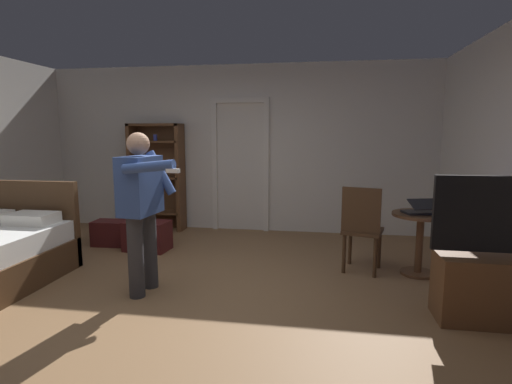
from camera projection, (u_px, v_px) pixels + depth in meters
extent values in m
plane|color=olive|center=(173.00, 302.00, 3.71)|extent=(6.84, 6.84, 0.00)
cube|color=silver|center=(237.00, 149.00, 6.41)|extent=(6.46, 0.12, 2.65)
cube|color=white|center=(215.00, 167.00, 6.43)|extent=(0.08, 0.08, 2.05)
cube|color=white|center=(266.00, 168.00, 6.29)|extent=(0.08, 0.08, 2.05)
cube|color=white|center=(240.00, 100.00, 6.20)|extent=(0.93, 0.08, 0.08)
cube|color=#4C331E|center=(26.00, 223.00, 4.74)|extent=(1.37, 0.08, 1.02)
cube|color=white|center=(32.00, 218.00, 4.42)|extent=(0.50, 0.34, 0.12)
cube|color=brown|center=(134.00, 177.00, 6.49)|extent=(0.06, 0.32, 1.73)
cube|color=brown|center=(181.00, 178.00, 6.36)|extent=(0.06, 0.32, 1.73)
cube|color=brown|center=(155.00, 125.00, 6.30)|extent=(0.87, 0.32, 0.04)
cube|color=brown|center=(161.00, 176.00, 6.57)|extent=(0.87, 0.02, 1.73)
cube|color=brown|center=(158.00, 212.00, 6.51)|extent=(0.81, 0.32, 0.03)
cube|color=brown|center=(157.00, 177.00, 6.42)|extent=(0.81, 0.32, 0.03)
cylinder|color=#524C68|center=(165.00, 173.00, 6.39)|extent=(0.07, 0.07, 0.11)
cube|color=brown|center=(156.00, 142.00, 6.34)|extent=(0.81, 0.32, 0.03)
cylinder|color=#3E4ABB|center=(155.00, 138.00, 6.33)|extent=(0.06, 0.06, 0.10)
cube|color=brown|center=(495.00, 290.00, 3.28)|extent=(0.93, 0.40, 0.57)
cube|color=black|center=(504.00, 215.00, 3.17)|extent=(1.08, 0.05, 0.62)
cube|color=#373987|center=(502.00, 214.00, 3.20)|extent=(1.02, 0.01, 0.56)
cylinder|color=brown|center=(419.00, 245.00, 4.40)|extent=(0.08, 0.08, 0.67)
cylinder|color=brown|center=(417.00, 273.00, 4.45)|extent=(0.37, 0.37, 0.03)
cylinder|color=brown|center=(421.00, 215.00, 4.35)|extent=(0.62, 0.62, 0.03)
cube|color=black|center=(418.00, 212.00, 4.35)|extent=(0.37, 0.30, 0.02)
cube|color=black|center=(425.00, 204.00, 4.21)|extent=(0.36, 0.27, 0.10)
cube|color=navy|center=(425.00, 204.00, 4.22)|extent=(0.32, 0.23, 0.08)
cylinder|color=#153A30|center=(437.00, 205.00, 4.23)|extent=(0.06, 0.06, 0.24)
cylinder|color=#153A30|center=(438.00, 191.00, 4.20)|extent=(0.03, 0.03, 0.06)
cylinder|color=#4C331E|center=(379.00, 249.00, 4.63)|extent=(0.04, 0.04, 0.45)
cylinder|color=#4C331E|center=(350.00, 246.00, 4.77)|extent=(0.04, 0.04, 0.45)
cylinder|color=#4C331E|center=(375.00, 258.00, 4.32)|extent=(0.04, 0.04, 0.45)
cylinder|color=#4C331E|center=(344.00, 254.00, 4.46)|extent=(0.04, 0.04, 0.45)
cube|color=#4C331E|center=(363.00, 231.00, 4.51)|extent=(0.52, 0.52, 0.04)
cube|color=#4C331E|center=(361.00, 210.00, 4.31)|extent=(0.42, 0.15, 0.50)
cylinder|color=#333338|center=(150.00, 250.00, 4.03)|extent=(0.15, 0.15, 0.80)
cylinder|color=#333338|center=(136.00, 257.00, 3.78)|extent=(0.15, 0.15, 0.80)
cube|color=#334C8C|center=(140.00, 185.00, 3.80)|extent=(0.30, 0.48, 0.56)
sphere|color=tan|center=(138.00, 144.00, 3.74)|extent=(0.22, 0.22, 0.22)
cylinder|color=#334C8C|center=(161.00, 173.00, 4.01)|extent=(0.32, 0.12, 0.46)
cylinder|color=#334C8C|center=(148.00, 167.00, 3.47)|extent=(0.51, 0.14, 0.14)
cube|color=white|center=(173.00, 171.00, 3.38)|extent=(0.12, 0.05, 0.04)
cube|color=#4C1919|center=(147.00, 236.00, 5.34)|extent=(0.61, 0.42, 0.40)
cube|color=#4C1919|center=(116.00, 233.00, 5.59)|extent=(0.62, 0.35, 0.35)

